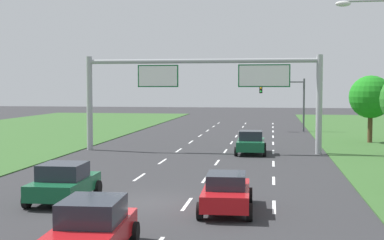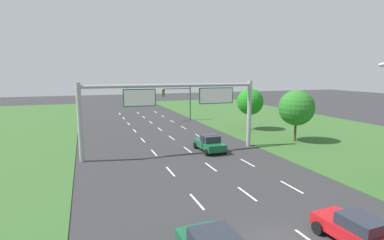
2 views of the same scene
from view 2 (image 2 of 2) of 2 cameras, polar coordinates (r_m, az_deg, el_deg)
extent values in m
cube|color=white|center=(19.01, 0.93, -15.26)|extent=(0.14, 2.40, 0.01)
cube|color=white|center=(24.32, -4.13, -9.74)|extent=(0.14, 2.40, 0.01)
cube|color=white|center=(29.90, -7.25, -6.20)|extent=(0.14, 2.40, 0.01)
cube|color=white|center=(35.62, -9.35, -3.77)|extent=(0.14, 2.40, 0.01)
cube|color=white|center=(41.41, -10.87, -2.02)|extent=(0.14, 2.40, 0.01)
cube|color=white|center=(47.26, -12.00, -0.69)|extent=(0.14, 2.40, 0.01)
cube|color=white|center=(53.14, -12.89, 0.34)|extent=(0.14, 2.40, 0.01)
cube|color=white|center=(59.05, -13.60, 1.17)|extent=(0.14, 2.40, 0.01)
cube|color=white|center=(20.41, 10.44, -13.66)|extent=(0.14, 2.40, 0.01)
cube|color=white|center=(25.43, 3.58, -8.89)|extent=(0.14, 2.40, 0.01)
cube|color=white|center=(30.81, -0.85, -5.67)|extent=(0.14, 2.40, 0.01)
cube|color=white|center=(36.38, -3.92, -3.40)|extent=(0.14, 2.40, 0.01)
cube|color=white|center=(42.07, -6.15, -1.73)|extent=(0.14, 2.40, 0.01)
cube|color=white|center=(47.84, -7.85, -0.46)|extent=(0.14, 2.40, 0.01)
cube|color=white|center=(53.66, -9.18, 0.54)|extent=(0.14, 2.40, 0.01)
cube|color=white|center=(59.51, -10.25, 1.34)|extent=(0.14, 2.40, 0.01)
cube|color=white|center=(18.37, 30.57, -17.48)|extent=(0.14, 2.40, 0.01)
cube|color=white|center=(22.27, 18.43, -12.00)|extent=(0.14, 2.40, 0.01)
cube|color=white|center=(26.95, 10.50, -7.99)|extent=(0.14, 2.40, 0.01)
cube|color=white|center=(32.08, 5.10, -5.11)|extent=(0.14, 2.40, 0.01)
cube|color=white|center=(37.46, 1.24, -3.02)|extent=(0.14, 2.40, 0.01)
cube|color=white|center=(43.01, -1.62, -1.45)|extent=(0.14, 2.40, 0.01)
cube|color=white|center=(48.66, -3.82, -0.23)|extent=(0.14, 2.40, 0.01)
cube|color=white|center=(54.39, -5.55, 0.72)|extent=(0.14, 2.40, 0.01)
cube|color=white|center=(60.18, -6.96, 1.50)|extent=(0.14, 2.40, 0.01)
cylinder|color=black|center=(14.74, 5.31, -21.61)|extent=(0.24, 0.65, 0.64)
cube|color=red|center=(16.31, 29.07, -18.37)|extent=(1.89, 4.12, 0.61)
cube|color=#232833|center=(15.99, 29.59, -16.67)|extent=(1.52, 1.83, 0.55)
cylinder|color=black|center=(16.70, 22.83, -18.42)|extent=(0.25, 0.65, 0.64)
cylinder|color=black|center=(17.89, 27.04, -16.80)|extent=(0.25, 0.65, 0.64)
cube|color=#145633|center=(30.21, 3.35, -4.72)|extent=(1.95, 4.10, 0.66)
cube|color=#232833|center=(29.94, 3.47, -3.55)|extent=(1.63, 1.67, 0.66)
cylinder|color=black|center=(31.26, 0.61, -4.86)|extent=(0.23, 0.64, 0.64)
cylinder|color=black|center=(31.99, 3.86, -4.56)|extent=(0.23, 0.64, 0.64)
cylinder|color=black|center=(28.59, 2.77, -6.19)|extent=(0.23, 0.64, 0.64)
cylinder|color=black|center=(29.39, 6.26, -5.81)|extent=(0.23, 0.64, 0.64)
cylinder|color=#9EA0A5|center=(27.80, -20.55, -0.49)|extent=(0.44, 0.44, 7.00)
cylinder|color=#9EA0A5|center=(32.21, 10.84, 1.16)|extent=(0.44, 0.44, 7.00)
cylinder|color=#9EA0A5|center=(28.59, -3.74, 6.56)|extent=(16.80, 0.32, 0.32)
cube|color=#0C5B28|center=(27.95, -9.95, 4.19)|extent=(3.01, 0.12, 1.62)
cube|color=white|center=(27.89, -9.93, 4.18)|extent=(2.85, 0.01, 1.46)
cube|color=#0C5B28|center=(30.22, 4.63, 4.65)|extent=(3.68, 0.12, 1.62)
cube|color=white|center=(30.17, 4.68, 4.65)|extent=(3.52, 0.01, 1.46)
cylinder|color=#47494F|center=(49.44, -0.36, 3.20)|extent=(0.20, 0.20, 5.60)
cylinder|color=#47494F|center=(48.55, -2.88, 5.98)|extent=(4.50, 0.14, 0.14)
cube|color=black|center=(47.99, -5.45, 5.14)|extent=(0.32, 0.36, 1.10)
sphere|color=red|center=(47.77, -5.40, 5.57)|extent=(0.22, 0.22, 0.22)
sphere|color=orange|center=(47.79, -5.39, 5.13)|extent=(0.22, 0.22, 0.22)
sphere|color=green|center=(47.82, -5.39, 4.68)|extent=(0.22, 0.22, 0.22)
ellipsoid|color=silver|center=(20.24, 32.63, 8.84)|extent=(0.64, 0.32, 0.24)
cylinder|color=#513823|center=(36.07, 19.06, -2.05)|extent=(0.26, 0.26, 2.40)
sphere|color=#267022|center=(35.68, 19.28, 2.21)|extent=(3.99, 3.99, 3.99)
cylinder|color=#513823|center=(41.90, 10.92, -0.12)|extent=(0.39, 0.39, 2.56)
sphere|color=#1B7F1A|center=(41.57, 11.03, 3.45)|extent=(3.59, 3.59, 3.59)
camera|label=1|loc=(17.27, 108.56, -13.18)|focal=50.00mm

